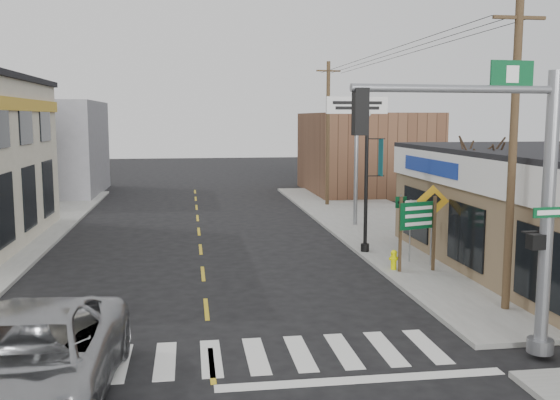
{
  "coord_description": "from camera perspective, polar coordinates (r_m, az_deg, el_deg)",
  "views": [
    {
      "loc": [
        -0.41,
        -12.88,
        5.28
      ],
      "look_at": [
        2.31,
        5.66,
        2.8
      ],
      "focal_mm": 40.0,
      "sensor_mm": 36.0,
      "label": 1
    }
  ],
  "objects": [
    {
      "name": "ground",
      "position": [
        13.92,
        -6.26,
        -14.79
      ],
      "size": [
        140.0,
        140.0,
        0.0
      ],
      "primitive_type": "plane",
      "color": "black",
      "rests_on": "ground"
    },
    {
      "name": "sidewalk_right",
      "position": [
        28.02,
        11.44,
        -3.34
      ],
      "size": [
        6.0,
        38.0,
        0.13
      ],
      "primitive_type": "cube",
      "color": "gray",
      "rests_on": "ground"
    },
    {
      "name": "crosswalk",
      "position": [
        14.29,
        -6.32,
        -14.16
      ],
      "size": [
        11.0,
        2.2,
        0.01
      ],
      "primitive_type": "cube",
      "color": "silver",
      "rests_on": "ground"
    },
    {
      "name": "dance_center_sign",
      "position": [
        30.07,
        7.03,
        6.94
      ],
      "size": [
        3.02,
        0.19,
        6.42
      ],
      "rotation": [
        0.0,
        0.0,
        0.07
      ],
      "color": "gray",
      "rests_on": "sidewalk_right"
    },
    {
      "name": "center_line",
      "position": [
        21.54,
        -7.06,
        -6.7
      ],
      "size": [
        0.12,
        56.0,
        0.01
      ],
      "primitive_type": "cube",
      "color": "gold",
      "rests_on": "ground"
    },
    {
      "name": "lamp_post",
      "position": [
        24.04,
        8.04,
        2.73
      ],
      "size": [
        0.71,
        0.56,
        5.46
      ],
      "rotation": [
        0.0,
        0.0,
        0.34
      ],
      "color": "black",
      "rests_on": "sidewalk_right"
    },
    {
      "name": "guide_sign",
      "position": [
        21.37,
        12.5,
        -2.04
      ],
      "size": [
        1.45,
        0.13,
        2.54
      ],
      "rotation": [
        0.0,
        0.0,
        0.29
      ],
      "color": "#4C3923",
      "rests_on": "sidewalk_right"
    },
    {
      "name": "bldg_distant_right",
      "position": [
        44.71,
        7.8,
        4.29
      ],
      "size": [
        8.0,
        10.0,
        5.6
      ],
      "primitive_type": "cube",
      "color": "brown",
      "rests_on": "ground"
    },
    {
      "name": "utility_pole_near",
      "position": [
        17.56,
        20.5,
        4.03
      ],
      "size": [
        1.43,
        0.21,
        8.23
      ],
      "rotation": [
        0.0,
        0.0,
        0.0
      ],
      "color": "#4D3521",
      "rests_on": "sidewalk_right"
    },
    {
      "name": "ped_crossing_sign",
      "position": [
        22.26,
        13.75,
        -0.97
      ],
      "size": [
        1.1,
        0.08,
        2.84
      ],
      "rotation": [
        0.0,
        0.0,
        -0.29
      ],
      "color": "gray",
      "rests_on": "sidewalk_right"
    },
    {
      "name": "bldg_distant_left",
      "position": [
        46.16,
        -21.68,
        4.42
      ],
      "size": [
        9.0,
        10.0,
        6.4
      ],
      "primitive_type": "cube",
      "color": "gray",
      "rests_on": "ground"
    },
    {
      "name": "fire_hydrant",
      "position": [
        21.7,
        10.36,
        -5.31
      ],
      "size": [
        0.21,
        0.21,
        0.68
      ],
      "rotation": [
        0.0,
        0.0,
        0.25
      ],
      "color": "#DAE100",
      "rests_on": "sidewalk_right"
    },
    {
      "name": "bare_tree",
      "position": [
        21.83,
        17.99,
        4.62
      ],
      "size": [
        2.65,
        2.65,
        5.31
      ],
      "rotation": [
        0.0,
        0.0,
        0.35
      ],
      "color": "black",
      "rests_on": "sidewalk_right"
    },
    {
      "name": "traffic_signal_pole",
      "position": [
        14.1,
        20.82,
        1.38
      ],
      "size": [
        4.98,
        0.38,
        6.31
      ],
      "rotation": [
        0.0,
        0.0,
        0.08
      ],
      "color": "gray",
      "rests_on": "sidewalk_right"
    },
    {
      "name": "suv",
      "position": [
        12.44,
        -22.1,
        -13.67
      ],
      "size": [
        3.18,
        6.54,
        1.79
      ],
      "primitive_type": "imported",
      "rotation": [
        0.0,
        0.0,
        -0.03
      ],
      "color": "#96979B",
      "rests_on": "ground"
    },
    {
      "name": "shrub_front",
      "position": [
        20.87,
        22.92,
        -5.86
      ],
      "size": [
        1.41,
        1.41,
        1.06
      ],
      "primitive_type": "ellipsoid",
      "color": "#1B3A17",
      "rests_on": "sidewalk_right"
    },
    {
      "name": "shrub_back",
      "position": [
        25.12,
        18.42,
        -3.71
      ],
      "size": [
        1.11,
        1.11,
        0.83
      ],
      "primitive_type": "ellipsoid",
      "color": "#143314",
      "rests_on": "sidewalk_right"
    },
    {
      "name": "utility_pole_far",
      "position": [
        37.05,
        4.4,
        6.22
      ],
      "size": [
        1.46,
        0.22,
        8.4
      ],
      "rotation": [
        0.0,
        0.0,
        0.11
      ],
      "color": "#40331C",
      "rests_on": "sidewalk_right"
    }
  ]
}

